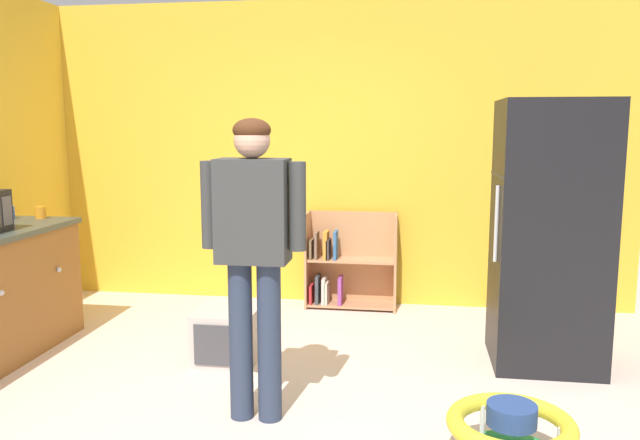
# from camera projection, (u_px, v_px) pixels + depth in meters

# --- Properties ---
(ground_plane) EXTENTS (12.00, 12.00, 0.00)m
(ground_plane) POSITION_uv_depth(u_px,v_px,m) (287.00, 410.00, 3.63)
(ground_plane) COLOR beige
(ground_plane) RESTS_ON ground
(back_wall) EXTENTS (5.20, 0.06, 2.70)m
(back_wall) POSITION_uv_depth(u_px,v_px,m) (338.00, 155.00, 5.71)
(back_wall) COLOR gold
(back_wall) RESTS_ON ground
(refrigerator) EXTENTS (0.73, 0.68, 1.78)m
(refrigerator) POSITION_uv_depth(u_px,v_px,m) (549.00, 234.00, 4.24)
(refrigerator) COLOR black
(refrigerator) RESTS_ON ground
(bookshelf) EXTENTS (0.80, 0.28, 0.85)m
(bookshelf) POSITION_uv_depth(u_px,v_px,m) (346.00, 266.00, 5.66)
(bookshelf) COLOR tan
(bookshelf) RESTS_ON ground
(standing_person) EXTENTS (0.57, 0.22, 1.65)m
(standing_person) POSITION_uv_depth(u_px,v_px,m) (254.00, 243.00, 3.39)
(standing_person) COLOR #2B374D
(standing_person) RESTS_ON ground
(baby_walker) EXTENTS (0.60, 0.60, 0.32)m
(baby_walker) POSITION_uv_depth(u_px,v_px,m) (511.00, 437.00, 3.00)
(baby_walker) COLOR #2B8D4B
(baby_walker) RESTS_ON ground
(pet_carrier) EXTENTS (0.42, 0.55, 0.36)m
(pet_carrier) POSITION_uv_depth(u_px,v_px,m) (229.00, 332.00, 4.44)
(pet_carrier) COLOR beige
(pet_carrier) RESTS_ON ground
(blue_cup) EXTENTS (0.08, 0.08, 0.09)m
(blue_cup) POSITION_uv_depth(u_px,v_px,m) (9.00, 213.00, 4.87)
(blue_cup) COLOR blue
(blue_cup) RESTS_ON kitchen_counter
(orange_cup) EXTENTS (0.08, 0.08, 0.09)m
(orange_cup) POSITION_uv_depth(u_px,v_px,m) (41.00, 213.00, 4.88)
(orange_cup) COLOR orange
(orange_cup) RESTS_ON kitchen_counter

